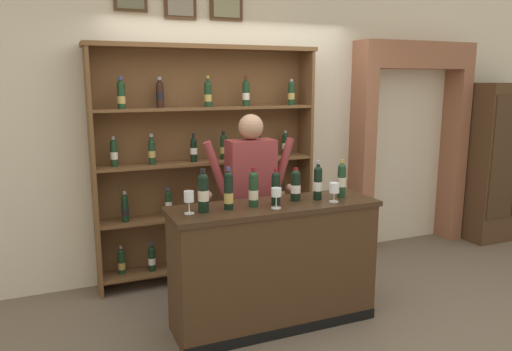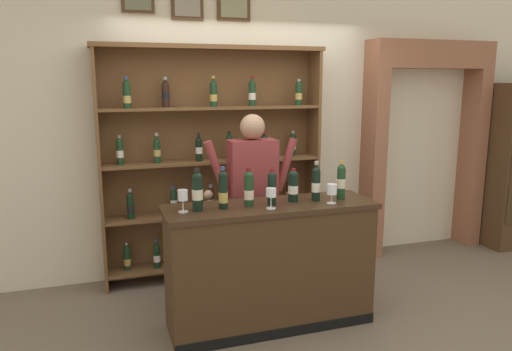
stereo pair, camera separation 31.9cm
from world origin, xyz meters
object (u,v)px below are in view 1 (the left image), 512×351
Objects in this scene: tasting_bottle_rosso at (229,191)px; wine_glass_left at (276,194)px; side_cabinet at (500,162)px; wine_glass_right at (334,189)px; tasting_bottle_super_tuscan at (254,189)px; wine_glass_center at (189,198)px; tasting_counter at (274,265)px; tasting_bottle_brunello at (276,188)px; shopkeeper at (251,186)px; tasting_bottle_prosecco at (296,185)px; tasting_bottle_vin_santo at (203,191)px; tasting_bottle_bianco at (318,182)px; wine_shelf at (206,159)px; tasting_bottle_chianti at (342,179)px.

wine_glass_left is (0.33, -0.11, -0.03)m from tasting_bottle_rosso.
wine_glass_right is (-2.99, -1.05, 0.15)m from side_cabinet.
tasting_bottle_super_tuscan is 0.64m from wine_glass_right.
tasting_bottle_super_tuscan is at bearing 169.47° from wine_glass_right.
wine_glass_right is at bearing -5.35° from wine_glass_center.
tasting_bottle_brunello is at bearing -54.72° from tasting_counter.
wine_glass_right is (1.13, -0.11, -0.01)m from wine_glass_center.
tasting_bottle_super_tuscan is at bearing -179.52° from tasting_counter.
shopkeeper is at bearing 87.23° from tasting_bottle_brunello.
tasting_bottle_super_tuscan reaches higher than tasting_bottle_prosecco.
tasting_counter is 0.86m from tasting_bottle_vin_santo.
tasting_bottle_bianco is (0.35, -0.55, 0.12)m from shopkeeper.
tasting_bottle_vin_santo is 0.54m from wine_glass_left.
tasting_bottle_bianco is 1.91× the size of wine_glass_center.
wine_shelf is 1.41m from tasting_bottle_chianti.
tasting_counter is at bearing 71.32° from wine_glass_left.
shopkeeper is 6.21× the size of tasting_bottle_prosecco.
tasting_counter is 10.78× the size of wine_glass_right.
tasting_bottle_prosecco is at bearing 4.02° from tasting_bottle_rosso.
tasting_bottle_brunello reaches higher than wine_glass_left.
tasting_bottle_vin_santo is at bearing -176.81° from tasting_bottle_prosecco.
wine_glass_right is at bearing -6.03° from tasting_bottle_vin_santo.
wine_glass_center is (-0.68, -0.00, -0.02)m from tasting_bottle_brunello.
wine_shelf is 1.20m from tasting_bottle_prosecco.
tasting_bottle_super_tuscan reaches higher than tasting_bottle_brunello.
wine_shelf reaches higher than wine_glass_center.
wine_shelf is 14.69× the size of wine_glass_right.
wine_shelf is at bearing 98.79° from tasting_counter.
tasting_counter is 9.96× the size of wine_glass_center.
wine_shelf is at bearing 67.29° from wine_glass_center.
wine_shelf is at bearing 176.20° from side_cabinet.
shopkeeper is 0.84m from tasting_bottle_vin_santo.
wine_shelf is 1.36× the size of tasting_counter.
shopkeeper is at bearing 83.71° from wine_glass_left.
tasting_bottle_prosecco is at bearing -71.54° from wine_shelf.
tasting_bottle_vin_santo is at bearing -179.04° from tasting_bottle_bianco.
tasting_bottle_chianti is (0.97, -0.00, 0.01)m from tasting_bottle_rosso.
wine_glass_center is (-1.27, -0.00, -0.03)m from tasting_bottle_chianti.
tasting_counter is 5.32× the size of tasting_bottle_chianti.
tasting_bottle_brunello is at bearing -177.69° from tasting_bottle_bianco.
tasting_bottle_prosecco is 0.28m from wine_glass_left.
tasting_bottle_vin_santo is at bearing 168.20° from wine_glass_left.
side_cabinet is at bearing 18.20° from tasting_bottle_chianti.
tasting_bottle_brunello is (-0.03, -0.57, 0.10)m from shopkeeper.
wine_glass_center is (-0.67, -0.01, 0.61)m from tasting_counter.
tasting_counter is 1.00× the size of shopkeeper.
tasting_bottle_bianco is at bearing 2.31° from tasting_bottle_brunello.
tasting_bottle_bianco is (0.18, -0.03, 0.01)m from tasting_bottle_prosecco.
tasting_counter is 5.50× the size of tasting_bottle_super_tuscan.
tasting_bottle_rosso reaches higher than tasting_bottle_super_tuscan.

